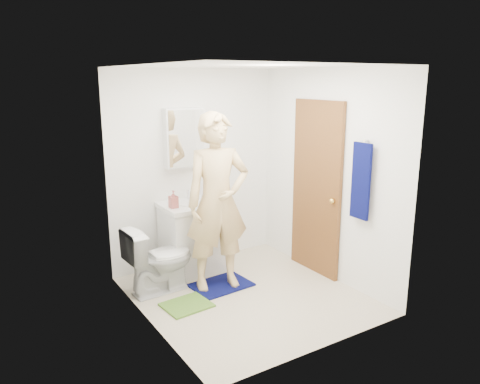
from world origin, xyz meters
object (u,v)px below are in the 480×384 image
medicine_cabinet (185,138)px  soap_dispenser (173,199)px  man (218,202)px  toilet (160,259)px  toothbrush_cup (211,193)px  vanity_cabinet (195,239)px  towel (361,181)px

medicine_cabinet → soap_dispenser: 0.77m
man → toilet: bearing=167.7°
toilet → toothbrush_cup: size_ratio=5.61×
vanity_cabinet → soap_dispenser: size_ratio=3.98×
toothbrush_cup → man: size_ratio=0.07×
towel → toothbrush_cup: towel is taller
medicine_cabinet → soap_dispenser: (-0.30, -0.29, -0.65)m
toilet → man: size_ratio=0.39×
medicine_cabinet → toothbrush_cup: 0.76m
towel → man: bearing=142.2°
medicine_cabinet → towel: medicine_cabinet is taller
man → towel: bearing=-27.1°
toilet → medicine_cabinet: bearing=-51.2°
medicine_cabinet → toilet: (-0.60, -0.54, -1.23)m
toothbrush_cup → soap_dispenser: bearing=-161.3°
soap_dispenser → vanity_cabinet: bearing=12.7°
toilet → man: (0.59, -0.25, 0.61)m
vanity_cabinet → medicine_cabinet: size_ratio=1.14×
vanity_cabinet → toilet: bearing=-152.1°
medicine_cabinet → soap_dispenser: medicine_cabinet is taller
toothbrush_cup → man: (-0.31, -0.70, 0.09)m
medicine_cabinet → toilet: size_ratio=0.93×
toilet → soap_dispenser: (0.30, 0.25, 0.58)m
medicine_cabinet → towel: size_ratio=0.87×
medicine_cabinet → toothbrush_cup: medicine_cabinet is taller
toilet → man: man is taller
vanity_cabinet → soap_dispenser: 0.63m
vanity_cabinet → man: bearing=-90.5°
towel → vanity_cabinet: bearing=128.5°
man → toothbrush_cup: bearing=77.2°
towel → man: size_ratio=0.41×
medicine_cabinet → man: size_ratio=0.36×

